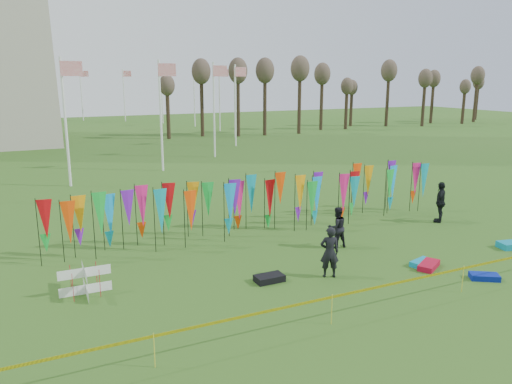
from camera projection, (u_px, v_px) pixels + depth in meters
name	position (u px, v px, depth m)	size (l,w,h in m)	color
ground	(356.00, 292.00, 16.18)	(160.00, 160.00, 0.00)	#2C5919
banner_row	(266.00, 197.00, 22.24)	(18.64, 0.64, 2.45)	black
caution_tape_near	(381.00, 288.00, 14.59)	(26.00, 0.02, 0.90)	#FFF205
tree_line	(355.00, 82.00, 66.88)	(53.92, 1.92, 7.84)	#3A2A1D
box_kite	(85.00, 281.00, 15.87)	(0.82, 0.82, 0.92)	red
person_left	(330.00, 252.00, 17.18)	(0.66, 0.48, 1.81)	black
person_mid	(337.00, 227.00, 20.21)	(0.82, 0.51, 1.69)	black
person_right	(440.00, 202.00, 23.74)	(1.15, 0.65, 1.96)	black
kite_bag_turquoise	(422.00, 263.00, 18.41)	(0.96, 0.48, 0.19)	#0C8DBC
kite_bag_blue	(484.00, 277.00, 17.13)	(0.95, 0.50, 0.20)	#091F9C
kite_bag_red	(429.00, 265.00, 18.15)	(1.13, 0.52, 0.21)	#B00B27
kite_bag_black	(269.00, 278.00, 16.96)	(0.98, 0.57, 0.23)	black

